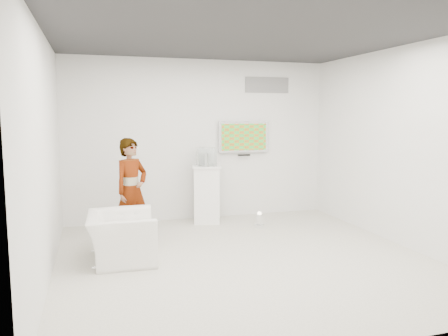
# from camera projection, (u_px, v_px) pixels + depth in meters

# --- Properties ---
(room) EXTENTS (5.01, 5.01, 3.00)m
(room) POSITION_uv_depth(u_px,v_px,m) (244.00, 151.00, 5.87)
(room) COLOR beige
(room) RESTS_ON ground
(tv) EXTENTS (1.00, 0.08, 0.60)m
(tv) POSITION_uv_depth(u_px,v_px,m) (243.00, 137.00, 8.43)
(tv) COLOR #BBBBBF
(tv) RESTS_ON room
(logo_decal) EXTENTS (0.90, 0.02, 0.30)m
(logo_decal) POSITION_uv_depth(u_px,v_px,m) (267.00, 85.00, 8.49)
(logo_decal) COLOR slate
(logo_decal) RESTS_ON room
(person) EXTENTS (0.71, 0.66, 1.62)m
(person) POSITION_uv_depth(u_px,v_px,m) (132.00, 190.00, 6.79)
(person) COLOR silver
(person) RESTS_ON room
(armchair) EXTENTS (0.92, 1.04, 0.66)m
(armchair) POSITION_uv_depth(u_px,v_px,m) (122.00, 237.00, 5.92)
(armchair) COLOR silver
(armchair) RESTS_ON room
(pedestal) EXTENTS (0.61, 0.61, 1.05)m
(pedestal) POSITION_uv_depth(u_px,v_px,m) (206.00, 194.00, 8.03)
(pedestal) COLOR white
(pedestal) RESTS_ON room
(floor_uplight) EXTENTS (0.19, 0.19, 0.27)m
(floor_uplight) POSITION_uv_depth(u_px,v_px,m) (259.00, 220.00, 7.69)
(floor_uplight) COLOR white
(floor_uplight) RESTS_ON room
(vitrine) EXTENTS (0.36, 0.36, 0.33)m
(vitrine) POSITION_uv_depth(u_px,v_px,m) (206.00, 157.00, 7.95)
(vitrine) COLOR white
(vitrine) RESTS_ON pedestal
(console) EXTENTS (0.10, 0.17, 0.22)m
(console) POSITION_uv_depth(u_px,v_px,m) (206.00, 160.00, 7.95)
(console) COLOR white
(console) RESTS_ON pedestal
(wii_remote) EXTENTS (0.06, 0.13, 0.03)m
(wii_remote) POSITION_uv_depth(u_px,v_px,m) (136.00, 147.00, 6.99)
(wii_remote) COLOR white
(wii_remote) RESTS_ON person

